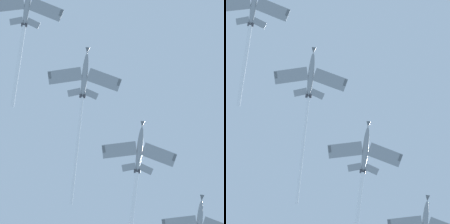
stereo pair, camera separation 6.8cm
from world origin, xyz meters
The scene contains 3 objects.
jet_lead centered at (-23.83, 22.81, 142.16)m, with size 20.08×35.06×9.12m.
jet_second centered at (-3.88, 37.55, 138.23)m, with size 20.01×41.10×10.39m.
jet_third centered at (15.04, 54.69, 132.50)m, with size 20.05×39.61×10.32m.
Camera 2 is at (0.35, 21.65, 1.80)m, focal length 82.01 mm.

